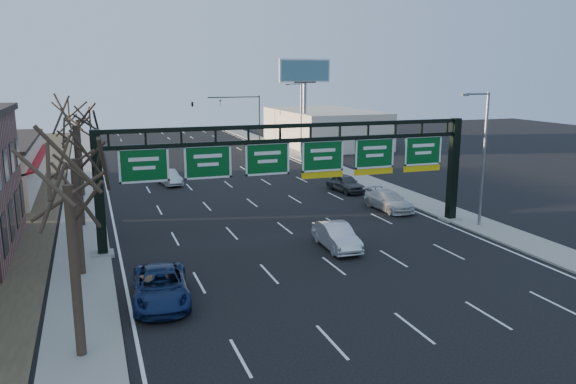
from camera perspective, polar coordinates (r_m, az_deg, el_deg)
name	(u,v)px	position (r m, az deg, el deg)	size (l,w,h in m)	color
ground	(350,278)	(29.00, 6.29, -8.71)	(160.00, 160.00, 0.00)	black
sidewalk_left	(83,209)	(45.49, -20.10, -1.64)	(3.00, 120.00, 0.12)	gray
sidewalk_right	(381,187)	(51.81, 9.43, 0.54)	(3.00, 120.00, 0.12)	gray
lane_markings	(245,197)	(47.05, -4.35, -0.56)	(21.60, 120.00, 0.01)	white
sign_gantry	(298,164)	(35.00, 0.99, 2.81)	(24.60, 1.20, 7.20)	black
building_right_distant	(324,128)	(81.30, 3.69, 6.54)	(12.00, 20.00, 5.00)	beige
tree_near	(65,155)	(20.53, -21.69, 3.49)	(3.60, 3.60, 8.86)	black
tree_gantry	(72,138)	(29.51, -21.13, 5.16)	(3.60, 3.60, 8.48)	black
tree_mid	(74,110)	(39.41, -20.93, 7.79)	(3.60, 3.60, 9.24)	black
tree_far	(76,107)	(49.42, -20.72, 8.07)	(3.60, 3.60, 8.86)	black
streetlight_near	(483,152)	(39.31, 19.16, 3.83)	(2.15, 0.22, 9.00)	slate
streetlight_far	(300,116)	(69.02, 1.22, 7.74)	(2.15, 0.22, 9.00)	slate
billboard_right	(305,82)	(74.40, 1.71, 11.12)	(7.00, 0.50, 12.00)	slate
traffic_signal_mast	(218,107)	(81.42, -7.11, 8.60)	(10.16, 0.54, 7.00)	black
car_blue_suv	(161,286)	(26.42, -12.81, -9.34)	(2.46, 5.33, 1.48)	#12234F
car_silver_sedan	(337,236)	(33.43, 4.95, -4.50)	(1.58, 4.53, 1.49)	silver
car_white_wagon	(389,201)	(43.30, 10.18, -0.87)	(1.99, 4.89, 1.42)	silver
car_grey_far	(345,183)	(49.44, 5.85, 0.91)	(1.78, 4.42, 1.51)	#383B3D
car_silver_distant	(169,177)	(53.38, -12.01, 1.45)	(1.44, 4.12, 1.36)	#B5B6BA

